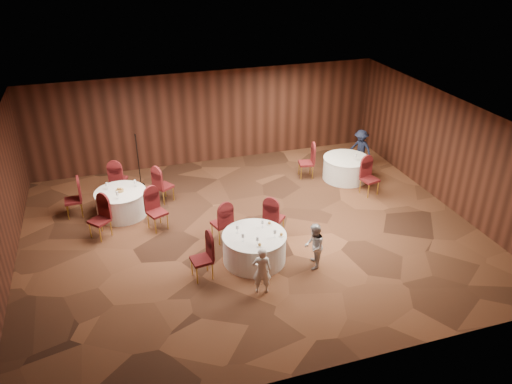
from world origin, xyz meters
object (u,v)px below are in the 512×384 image
object	(u,v)px
table_right	(346,168)
man_c	(360,149)
table_left	(122,203)
mic_stand	(139,171)
table_main	(254,247)
woman_b	(314,246)
woman_a	(262,270)

from	to	relation	value
table_right	man_c	bearing A→B (deg)	38.85
table_left	mic_stand	distance (m)	1.87
mic_stand	table_right	bearing A→B (deg)	-13.38
mic_stand	man_c	xyz separation A→B (m)	(7.39, -0.83, 0.15)
table_main	woman_b	world-z (taller)	woman_b
man_c	table_right	bearing A→B (deg)	-79.25
woman_b	mic_stand	bearing A→B (deg)	-125.56
table_right	woman_a	world-z (taller)	woman_a
woman_a	mic_stand	bearing A→B (deg)	-59.09
table_left	man_c	size ratio (longest dim) A/B	1.08
table_main	table_left	bearing A→B (deg)	131.76
table_right	woman_b	xyz separation A→B (m)	(-2.95, -4.19, 0.21)
table_main	woman_b	distance (m)	1.47
mic_stand	man_c	size ratio (longest dim) A/B	1.29
woman_b	man_c	size ratio (longest dim) A/B	0.88
table_right	mic_stand	size ratio (longest dim) A/B	0.87
table_main	woman_b	xyz separation A→B (m)	(1.28, -0.69, 0.21)
table_main	man_c	bearing A→B (deg)	39.39
table_left	woman_b	bearing A→B (deg)	-43.35
woman_b	table_main	bearing A→B (deg)	-95.55
table_left	woman_b	size ratio (longest dim) A/B	1.23
table_main	man_c	xyz separation A→B (m)	(5.13, 4.21, 0.29)
table_left	table_right	size ratio (longest dim) A/B	0.96
table_right	woman_a	bearing A→B (deg)	-133.34
table_right	table_left	bearing A→B (deg)	-178.55
mic_stand	woman_a	world-z (taller)	mic_stand
table_left	mic_stand	size ratio (longest dim) A/B	0.84
mic_stand	woman_b	xyz separation A→B (m)	(3.54, -5.73, 0.08)
mic_stand	woman_b	distance (m)	6.74
woman_a	woman_b	xyz separation A→B (m)	(1.49, 0.53, -0.00)
table_main	man_c	size ratio (longest dim) A/B	1.18
table_right	mic_stand	xyz separation A→B (m)	(-6.49, 1.54, 0.14)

